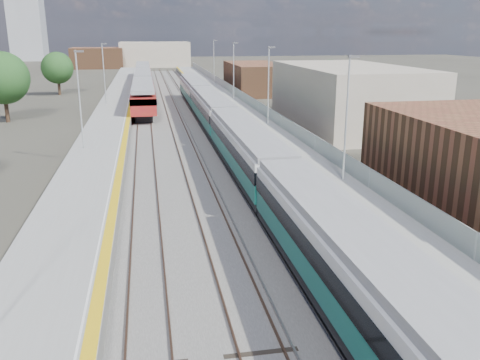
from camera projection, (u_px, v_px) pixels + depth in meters
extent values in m
plane|color=#47443A|center=(194.00, 123.00, 57.08)|extent=(320.00, 320.00, 0.00)
cube|color=#565451|center=(173.00, 119.00, 59.04)|extent=(10.50, 155.00, 0.06)
cube|color=#4C3323|center=(197.00, 115.00, 61.91)|extent=(0.07, 160.00, 0.14)
cube|color=#4C3323|center=(208.00, 114.00, 62.16)|extent=(0.07, 160.00, 0.14)
cube|color=#4C3323|center=(168.00, 116.00, 61.30)|extent=(0.07, 160.00, 0.14)
cube|color=#4C3323|center=(180.00, 115.00, 61.55)|extent=(0.07, 160.00, 0.14)
cube|color=#4C3323|center=(138.00, 116.00, 60.69)|extent=(0.07, 160.00, 0.14)
cube|color=#4C3323|center=(150.00, 116.00, 60.94)|extent=(0.07, 160.00, 0.14)
cube|color=gray|center=(194.00, 115.00, 61.85)|extent=(0.08, 160.00, 0.10)
cube|color=gray|center=(182.00, 115.00, 61.61)|extent=(0.08, 160.00, 0.10)
cube|color=slate|center=(236.00, 114.00, 60.21)|extent=(4.70, 155.00, 1.00)
cube|color=gray|center=(236.00, 109.00, 60.07)|extent=(4.70, 155.00, 0.03)
cube|color=gold|center=(219.00, 110.00, 59.70)|extent=(0.40, 155.00, 0.01)
cube|color=gray|center=(254.00, 104.00, 60.29)|extent=(0.06, 155.00, 1.20)
cylinder|color=#9EA0A3|center=(346.00, 119.00, 30.46)|extent=(0.12, 0.12, 7.50)
cube|color=#4C4C4F|center=(354.00, 57.00, 29.48)|extent=(0.70, 0.18, 0.14)
cylinder|color=#9EA0A3|center=(268.00, 86.00, 49.34)|extent=(0.12, 0.12, 7.50)
cube|color=#4C4C4F|center=(272.00, 47.00, 48.36)|extent=(0.70, 0.18, 0.14)
cylinder|color=#9EA0A3|center=(234.00, 71.00, 68.22)|extent=(0.12, 0.12, 7.50)
cube|color=#4C4C4F|center=(235.00, 43.00, 67.24)|extent=(0.70, 0.18, 0.14)
cylinder|color=#9EA0A3|center=(214.00, 63.00, 87.10)|extent=(0.12, 0.12, 7.50)
cube|color=#4C4C4F|center=(215.00, 41.00, 86.12)|extent=(0.70, 0.18, 0.14)
cube|color=slate|center=(113.00, 117.00, 57.73)|extent=(4.30, 155.00, 1.00)
cube|color=gray|center=(112.00, 113.00, 57.59)|extent=(4.30, 155.00, 0.03)
cube|color=gold|center=(129.00, 112.00, 57.91)|extent=(0.45, 155.00, 0.01)
cube|color=silver|center=(126.00, 112.00, 57.85)|extent=(0.08, 155.00, 0.01)
cylinder|color=#9EA0A3|center=(80.00, 100.00, 38.87)|extent=(0.12, 0.12, 7.50)
cube|color=#4C4C4F|center=(79.00, 51.00, 37.89)|extent=(0.70, 0.18, 0.14)
cylinder|color=#9EA0A3|center=(104.00, 74.00, 63.41)|extent=(0.12, 0.12, 7.50)
cube|color=#4C4C4F|center=(104.00, 44.00, 62.43)|extent=(0.70, 0.18, 0.14)
cube|color=#A39682|center=(347.00, 96.00, 54.25)|extent=(11.00, 22.00, 6.40)
cube|color=brown|center=(255.00, 78.00, 85.10)|extent=(8.00, 18.00, 4.80)
cube|color=#A39682|center=(155.00, 54.00, 150.15)|extent=(20.00, 14.00, 7.00)
cube|color=brown|center=(98.00, 58.00, 142.85)|extent=(14.00, 12.00, 5.60)
cube|color=gray|center=(24.00, 1.00, 175.81)|extent=(11.00, 11.00, 40.00)
cube|color=black|center=(348.00, 296.00, 17.98)|extent=(2.55, 18.27, 0.43)
cube|color=#136451|center=(349.00, 277.00, 17.76)|extent=(2.64, 18.27, 1.07)
cube|color=black|center=(350.00, 254.00, 17.53)|extent=(2.70, 18.27, 0.73)
cube|color=silver|center=(351.00, 239.00, 17.37)|extent=(2.64, 18.27, 0.45)
cube|color=gray|center=(352.00, 228.00, 17.26)|extent=(2.34, 18.27, 0.37)
cube|color=black|center=(246.00, 165.00, 35.69)|extent=(2.55, 18.27, 0.43)
cube|color=#136451|center=(246.00, 154.00, 35.48)|extent=(2.64, 18.27, 1.07)
cube|color=black|center=(246.00, 143.00, 35.25)|extent=(2.70, 18.27, 0.73)
cube|color=silver|center=(246.00, 134.00, 35.08)|extent=(2.64, 18.27, 0.45)
cube|color=gray|center=(246.00, 129.00, 34.97)|extent=(2.34, 18.27, 0.37)
cube|color=black|center=(212.00, 121.00, 53.41)|extent=(2.55, 18.27, 0.43)
cube|color=#136451|center=(212.00, 114.00, 53.20)|extent=(2.64, 18.27, 1.07)
cube|color=black|center=(211.00, 106.00, 52.96)|extent=(2.70, 18.27, 0.73)
cube|color=silver|center=(211.00, 100.00, 52.80)|extent=(2.64, 18.27, 0.45)
cube|color=gray|center=(211.00, 96.00, 52.69)|extent=(2.34, 18.27, 0.37)
cube|color=black|center=(194.00, 99.00, 71.13)|extent=(2.55, 18.27, 0.43)
cube|color=#136451|center=(194.00, 93.00, 70.92)|extent=(2.64, 18.27, 1.07)
cube|color=black|center=(194.00, 87.00, 70.68)|extent=(2.70, 18.27, 0.73)
cube|color=silver|center=(194.00, 83.00, 70.52)|extent=(2.64, 18.27, 0.45)
cube|color=gray|center=(194.00, 80.00, 70.41)|extent=(2.34, 18.27, 0.37)
cube|color=black|center=(144.00, 109.00, 63.74)|extent=(1.92, 16.29, 0.67)
cube|color=maroon|center=(143.00, 97.00, 63.30)|extent=(2.82, 19.16, 2.02)
cube|color=black|center=(143.00, 92.00, 63.16)|extent=(2.88, 19.16, 0.71)
cube|color=gray|center=(143.00, 84.00, 62.87)|extent=(2.52, 19.16, 0.40)
cube|color=black|center=(144.00, 92.00, 82.30)|extent=(1.92, 16.29, 0.67)
cube|color=maroon|center=(143.00, 82.00, 81.86)|extent=(2.82, 19.16, 2.02)
cube|color=black|center=(143.00, 79.00, 81.72)|extent=(2.88, 19.16, 0.71)
cube|color=gray|center=(143.00, 72.00, 81.43)|extent=(2.52, 19.16, 0.40)
cube|color=black|center=(144.00, 81.00, 100.86)|extent=(1.92, 16.29, 0.67)
cube|color=maroon|center=(143.00, 73.00, 100.42)|extent=(2.82, 19.16, 2.02)
cube|color=black|center=(143.00, 70.00, 100.28)|extent=(2.88, 19.16, 0.71)
cube|color=gray|center=(143.00, 65.00, 99.99)|extent=(2.52, 19.16, 0.40)
cylinder|color=#382619|center=(7.00, 110.00, 56.99)|extent=(0.44, 0.44, 2.73)
sphere|color=#1F3B16|center=(3.00, 78.00, 55.99)|extent=(5.77, 5.77, 5.77)
cylinder|color=#382619|center=(59.00, 87.00, 82.07)|extent=(0.44, 0.44, 2.38)
sphere|color=#1F3B16|center=(57.00, 68.00, 81.20)|extent=(5.02, 5.02, 5.02)
cylinder|color=#382619|center=(329.00, 96.00, 72.09)|extent=(0.44, 0.44, 2.14)
sphere|color=#1F3B16|center=(330.00, 76.00, 71.30)|extent=(4.52, 4.52, 4.52)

